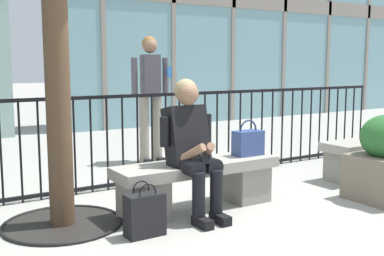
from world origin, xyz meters
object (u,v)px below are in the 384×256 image
Objects in this scene: handbag_on_bench at (248,142)px; shopping_bag at (145,214)px; stone_bench at (198,180)px; stone_bench_far at (378,154)px; bystander_at_railing at (150,89)px; seated_person_with_phone at (192,143)px.

handbag_on_bench reaches higher than shopping_bag.
stone_bench is 0.66m from handbag_on_bench.
stone_bench_far is at bearing -1.03° from handbag_on_bench.
bystander_at_railing is at bearing 61.60° from shopping_bag.
bystander_at_railing is (0.63, 2.15, 0.73)m from stone_bench.
stone_bench is 1.32× the size of seated_person_with_phone.
seated_person_with_phone is at bearing -108.82° from bystander_at_railing.
stone_bench is 2.36m from bystander_at_railing.
stone_bench is 0.82m from shopping_bag.
bystander_at_railing reaches higher than seated_person_with_phone.
seated_person_with_phone is (-0.15, -0.13, 0.38)m from stone_bench.
stone_bench is at bearing 178.98° from stone_bench_far.
seated_person_with_phone is at bearing -178.24° from stone_bench_far.
bystander_at_railing is (1.36, 2.51, 0.83)m from shopping_bag.
stone_bench is at bearing -106.30° from bystander_at_railing.
stone_bench_far is at bearing 5.49° from shopping_bag.
stone_bench is 3.70× the size of shopping_bag.
shopping_bag is (-1.31, -0.35, -0.40)m from handbag_on_bench.
stone_bench and stone_bench_far have the same top height.
handbag_on_bench reaches higher than stone_bench_far.
handbag_on_bench is (0.73, 0.12, -0.07)m from seated_person_with_phone.
bystander_at_railing reaches higher than stone_bench_far.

